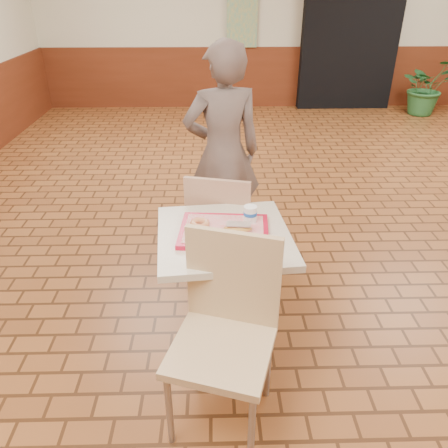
{
  "coord_description": "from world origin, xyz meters",
  "views": [
    {
      "loc": [
        -1.09,
        -2.91,
        2.0
      ],
      "look_at": [
        -1.04,
        -0.82,
        0.83
      ],
      "focal_mm": 35.0,
      "sensor_mm": 36.0,
      "label": 1
    }
  ],
  "objects_px": {
    "chair_main_front": "(226,324)",
    "customer": "(223,154)",
    "chair_main_back": "(221,228)",
    "paper_cup": "(250,214)",
    "long_john_donut": "(238,228)",
    "serving_tray": "(224,231)",
    "potted_plant": "(426,87)",
    "main_table": "(224,270)",
    "ring_donut": "(200,223)"
  },
  "relations": [
    {
      "from": "long_john_donut",
      "to": "chair_main_front",
      "type": "bearing_deg",
      "value": -99.23
    },
    {
      "from": "ring_donut",
      "to": "paper_cup",
      "type": "xyz_separation_m",
      "value": [
        0.28,
        0.05,
        0.03
      ]
    },
    {
      "from": "chair_main_back",
      "to": "paper_cup",
      "type": "distance_m",
      "value": 0.56
    },
    {
      "from": "ring_donut",
      "to": "long_john_donut",
      "type": "bearing_deg",
      "value": -15.89
    },
    {
      "from": "ring_donut",
      "to": "customer",
      "type": "bearing_deg",
      "value": 81.84
    },
    {
      "from": "chair_main_front",
      "to": "customer",
      "type": "distance_m",
      "value": 1.62
    },
    {
      "from": "chair_main_back",
      "to": "chair_main_front",
      "type": "bearing_deg",
      "value": 103.42
    },
    {
      "from": "customer",
      "to": "serving_tray",
      "type": "bearing_deg",
      "value": 76.05
    },
    {
      "from": "long_john_donut",
      "to": "ring_donut",
      "type": "bearing_deg",
      "value": 164.11
    },
    {
      "from": "chair_main_back",
      "to": "serving_tray",
      "type": "distance_m",
      "value": 0.57
    },
    {
      "from": "chair_main_front",
      "to": "long_john_donut",
      "type": "distance_m",
      "value": 0.55
    },
    {
      "from": "main_table",
      "to": "paper_cup",
      "type": "height_order",
      "value": "paper_cup"
    },
    {
      "from": "main_table",
      "to": "serving_tray",
      "type": "bearing_deg",
      "value": 90.0
    },
    {
      "from": "chair_main_front",
      "to": "customer",
      "type": "bearing_deg",
      "value": 106.36
    },
    {
      "from": "main_table",
      "to": "customer",
      "type": "height_order",
      "value": "customer"
    },
    {
      "from": "long_john_donut",
      "to": "serving_tray",
      "type": "bearing_deg",
      "value": 159.57
    },
    {
      "from": "customer",
      "to": "paper_cup",
      "type": "bearing_deg",
      "value": 84.36
    },
    {
      "from": "chair_main_back",
      "to": "potted_plant",
      "type": "xyz_separation_m",
      "value": [
        3.48,
        4.71,
        -0.06
      ]
    },
    {
      "from": "main_table",
      "to": "chair_main_front",
      "type": "relative_size",
      "value": 0.77
    },
    {
      "from": "potted_plant",
      "to": "customer",
      "type": "bearing_deg",
      "value": -129.92
    },
    {
      "from": "paper_cup",
      "to": "potted_plant",
      "type": "height_order",
      "value": "potted_plant"
    },
    {
      "from": "serving_tray",
      "to": "customer",
      "type": "bearing_deg",
      "value": 89.0
    },
    {
      "from": "chair_main_front",
      "to": "long_john_donut",
      "type": "bearing_deg",
      "value": 97.93
    },
    {
      "from": "ring_donut",
      "to": "paper_cup",
      "type": "bearing_deg",
      "value": 9.74
    },
    {
      "from": "chair_main_back",
      "to": "potted_plant",
      "type": "bearing_deg",
      "value": -113.25
    },
    {
      "from": "chair_main_front",
      "to": "customer",
      "type": "xyz_separation_m",
      "value": [
        0.02,
        1.6,
        0.27
      ]
    },
    {
      "from": "chair_main_front",
      "to": "serving_tray",
      "type": "bearing_deg",
      "value": 106.82
    },
    {
      "from": "chair_main_back",
      "to": "customer",
      "type": "bearing_deg",
      "value": -79.43
    },
    {
      "from": "main_table",
      "to": "ring_donut",
      "type": "bearing_deg",
      "value": 166.72
    },
    {
      "from": "serving_tray",
      "to": "main_table",
      "type": "bearing_deg",
      "value": -90.0
    },
    {
      "from": "customer",
      "to": "long_john_donut",
      "type": "height_order",
      "value": "customer"
    },
    {
      "from": "serving_tray",
      "to": "potted_plant",
      "type": "distance_m",
      "value": 6.28
    },
    {
      "from": "customer",
      "to": "potted_plant",
      "type": "relative_size",
      "value": 1.84
    },
    {
      "from": "main_table",
      "to": "chair_main_front",
      "type": "bearing_deg",
      "value": -90.34
    },
    {
      "from": "serving_tray",
      "to": "long_john_donut",
      "type": "xyz_separation_m",
      "value": [
        0.07,
        -0.03,
        0.04
      ]
    },
    {
      "from": "long_john_donut",
      "to": "paper_cup",
      "type": "height_order",
      "value": "paper_cup"
    },
    {
      "from": "paper_cup",
      "to": "potted_plant",
      "type": "bearing_deg",
      "value": 57.14
    },
    {
      "from": "long_john_donut",
      "to": "chair_main_back",
      "type": "bearing_deg",
      "value": 98.68
    },
    {
      "from": "potted_plant",
      "to": "chair_main_back",
      "type": "bearing_deg",
      "value": -126.42
    },
    {
      "from": "serving_tray",
      "to": "ring_donut",
      "type": "relative_size",
      "value": 4.48
    },
    {
      "from": "main_table",
      "to": "chair_main_back",
      "type": "relative_size",
      "value": 0.83
    },
    {
      "from": "ring_donut",
      "to": "long_john_donut",
      "type": "relative_size",
      "value": 0.68
    },
    {
      "from": "main_table",
      "to": "ring_donut",
      "type": "relative_size",
      "value": 7.06
    },
    {
      "from": "serving_tray",
      "to": "potted_plant",
      "type": "height_order",
      "value": "potted_plant"
    },
    {
      "from": "chair_main_front",
      "to": "serving_tray",
      "type": "xyz_separation_m",
      "value": [
        0.0,
        0.5,
        0.22
      ]
    },
    {
      "from": "chair_main_back",
      "to": "ring_donut",
      "type": "height_order",
      "value": "chair_main_back"
    },
    {
      "from": "main_table",
      "to": "long_john_donut",
      "type": "xyz_separation_m",
      "value": [
        0.07,
        -0.03,
        0.3
      ]
    },
    {
      "from": "main_table",
      "to": "paper_cup",
      "type": "bearing_deg",
      "value": 28.19
    },
    {
      "from": "chair_main_front",
      "to": "customer",
      "type": "relative_size",
      "value": 0.6
    },
    {
      "from": "serving_tray",
      "to": "long_john_donut",
      "type": "height_order",
      "value": "long_john_donut"
    }
  ]
}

